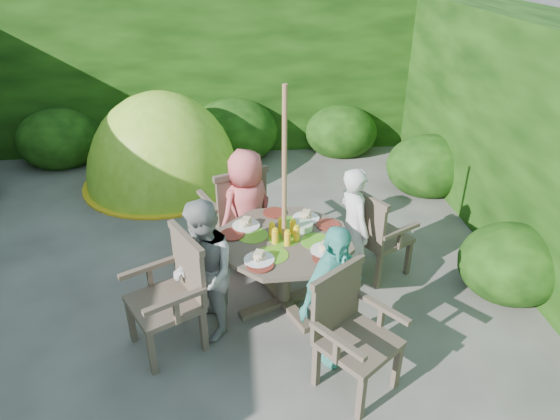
{
  "coord_description": "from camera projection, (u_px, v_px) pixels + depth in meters",
  "views": [
    {
      "loc": [
        0.61,
        -4.54,
        3.2
      ],
      "look_at": [
        1.02,
        -0.22,
        0.85
      ],
      "focal_mm": 32.0,
      "sensor_mm": 36.0,
      "label": 1
    }
  ],
  "objects": [
    {
      "name": "ground",
      "position": [
        185.0,
        273.0,
        5.44
      ],
      "size": [
        60.0,
        60.0,
        0.0
      ],
      "primitive_type": "plane",
      "color": "#45423D",
      "rests_on": "ground"
    },
    {
      "name": "child_front",
      "position": [
        332.0,
        296.0,
        4.06
      ],
      "size": [
        0.78,
        0.73,
        1.29
      ],
      "primitive_type": "imported",
      "rotation": [
        0.0,
        0.0,
        0.71
      ],
      "color": "#52C0B1",
      "rests_on": "ground"
    },
    {
      "name": "dome_tent",
      "position": [
        165.0,
        182.0,
        7.49
      ],
      "size": [
        2.37,
        2.37,
        2.71
      ],
      "rotation": [
        0.0,
        0.0,
        -0.02
      ],
      "color": "#83B823",
      "rests_on": "ground"
    },
    {
      "name": "garden_chair_back",
      "position": [
        236.0,
        209.0,
        5.56
      ],
      "size": [
        0.8,
        0.76,
        1.05
      ],
      "rotation": [
        0.0,
        0.0,
        3.56
      ],
      "color": "#3F3429",
      "rests_on": "ground"
    },
    {
      "name": "patio_table",
      "position": [
        284.0,
        249.0,
        4.68
      ],
      "size": [
        1.74,
        1.74,
        0.92
      ],
      "rotation": [
        0.0,
        0.0,
        0.41
      ],
      "color": "#3F3429",
      "rests_on": "ground"
    },
    {
      "name": "child_left",
      "position": [
        204.0,
        272.0,
        4.33
      ],
      "size": [
        0.67,
        0.76,
        1.33
      ],
      "primitive_type": "imported",
      "rotation": [
        0.0,
        0.0,
        -1.28
      ],
      "color": "#999994",
      "rests_on": "ground"
    },
    {
      "name": "parasol_pole",
      "position": [
        284.0,
        207.0,
        4.46
      ],
      "size": [
        0.06,
        0.06,
        2.2
      ],
      "primitive_type": "cylinder",
      "rotation": [
        0.0,
        0.0,
        0.41
      ],
      "color": "brown",
      "rests_on": "ground"
    },
    {
      "name": "hedge_enclosure",
      "position": [
        184.0,
        124.0,
        6.01
      ],
      "size": [
        9.0,
        9.0,
        2.5
      ],
      "color": "black",
      "rests_on": "ground"
    },
    {
      "name": "child_back",
      "position": [
        247.0,
        211.0,
        5.28
      ],
      "size": [
        0.79,
        0.74,
        1.36
      ],
      "primitive_type": "imported",
      "rotation": [
        0.0,
        0.0,
        3.77
      ],
      "color": "#D9595B",
      "rests_on": "ground"
    },
    {
      "name": "garden_chair_left",
      "position": [
        173.0,
        292.0,
        4.27
      ],
      "size": [
        0.77,
        0.8,
        1.02
      ],
      "rotation": [
        0.0,
        0.0,
        -1.06
      ],
      "color": "#3F3429",
      "rests_on": "ground"
    },
    {
      "name": "garden_chair_right",
      "position": [
        376.0,
        233.0,
        5.21
      ],
      "size": [
        0.72,
        0.74,
        0.95
      ],
      "rotation": [
        0.0,
        0.0,
        2.08
      ],
      "color": "#3F3429",
      "rests_on": "ground"
    },
    {
      "name": "garden_chair_front",
      "position": [
        351.0,
        330.0,
        3.89
      ],
      "size": [
        0.78,
        0.77,
        0.98
      ],
      "rotation": [
        0.0,
        0.0,
        0.66
      ],
      "color": "#3F3429",
      "rests_on": "ground"
    },
    {
      "name": "child_right",
      "position": [
        353.0,
        228.0,
        5.02
      ],
      "size": [
        0.42,
        0.54,
        1.3
      ],
      "primitive_type": "imported",
      "rotation": [
        0.0,
        0.0,
        1.83
      ],
      "color": "silver",
      "rests_on": "ground"
    }
  ]
}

